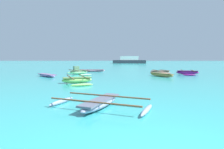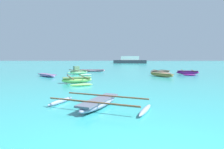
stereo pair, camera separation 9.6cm
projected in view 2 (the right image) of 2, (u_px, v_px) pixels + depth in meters
The scene contains 9 objects.
moored_boat_0 at pixel (78, 72), 25.43m from camera, with size 3.74×4.73×1.05m.
moored_boat_1 at pixel (92, 70), 29.94m from camera, with size 3.84×0.80×0.35m.
moored_boat_2 at pixel (188, 72), 25.46m from camera, with size 2.78×4.62×0.53m.
moored_boat_3 at pixel (47, 75), 22.50m from camera, with size 2.94×2.96×0.29m.
moored_boat_4 at pixel (160, 72), 27.28m from camera, with size 2.72×3.47×0.42m.
moored_boat_5 at pixel (161, 75), 22.40m from camera, with size 2.21×3.24×0.39m.
moored_boat_6 at pixel (77, 80), 16.93m from camera, with size 3.08×4.53×0.55m.
moored_boat_7 at pixel (99, 103), 8.67m from camera, with size 4.64×3.30×0.43m.
distant_ferry at pixel (130, 60), 70.29m from camera, with size 11.55×2.54×2.54m.
Camera 2 is at (-0.77, -3.29, 2.19)m, focal length 32.00 mm.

